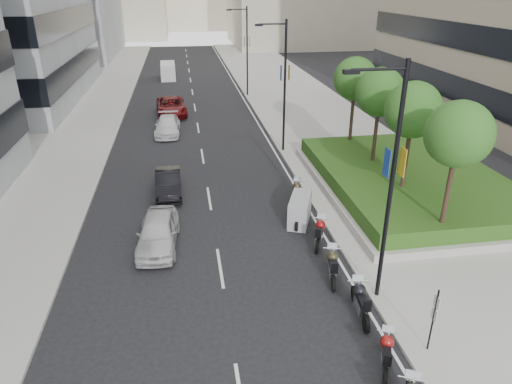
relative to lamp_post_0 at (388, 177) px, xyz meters
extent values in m
plane|color=black|center=(-4.14, -1.00, -5.07)|extent=(160.00, 160.00, 0.00)
cube|color=#9E9B93|center=(4.86, 29.00, -4.99)|extent=(10.00, 100.00, 0.15)
cube|color=#9E9B93|center=(-16.14, 29.00, -4.99)|extent=(8.00, 100.00, 0.15)
cube|color=silver|center=(-0.44, 29.00, -5.06)|extent=(0.12, 100.00, 0.01)
cube|color=silver|center=(-5.64, 29.00, -5.06)|extent=(0.12, 100.00, 0.01)
cube|color=#A39F98|center=(5.86, 9.00, -4.72)|extent=(10.00, 14.00, 0.40)
cube|color=#254914|center=(5.86, 9.00, -4.12)|extent=(9.40, 13.40, 0.80)
cylinder|color=#332319|center=(4.36, 3.00, -2.52)|extent=(0.22, 0.22, 4.00)
sphere|color=#1E4816|center=(4.36, 3.00, 0.38)|extent=(2.80, 2.80, 2.80)
cylinder|color=#332319|center=(4.36, 7.00, -2.52)|extent=(0.22, 0.22, 4.00)
sphere|color=#1E4816|center=(4.36, 7.00, 0.38)|extent=(2.80, 2.80, 2.80)
cylinder|color=#332319|center=(4.36, 11.00, -2.52)|extent=(0.22, 0.22, 4.00)
sphere|color=#1E4816|center=(4.36, 11.00, 0.38)|extent=(2.80, 2.80, 2.80)
cylinder|color=#332319|center=(4.36, 15.00, -2.52)|extent=(0.22, 0.22, 4.00)
sphere|color=#1E4816|center=(4.36, 15.00, 0.38)|extent=(2.80, 2.80, 2.80)
cylinder|color=black|center=(0.16, 0.00, -0.57)|extent=(0.16, 0.16, 9.00)
cylinder|color=black|center=(-0.74, 0.00, 3.63)|extent=(1.80, 0.10, 0.10)
cube|color=black|center=(-1.64, 0.00, 3.58)|extent=(0.50, 0.22, 0.14)
cube|color=gold|center=(0.44, 0.00, 0.53)|extent=(0.02, 0.45, 1.00)
cube|color=navy|center=(-0.12, 0.00, 0.53)|extent=(0.02, 0.45, 1.00)
cylinder|color=black|center=(0.16, 17.00, -0.57)|extent=(0.16, 0.16, 9.00)
cylinder|color=black|center=(-0.74, 17.00, 3.63)|extent=(1.80, 0.10, 0.10)
cube|color=black|center=(-1.64, 17.00, 3.58)|extent=(0.50, 0.22, 0.14)
cube|color=gold|center=(0.44, 17.00, 0.53)|extent=(0.02, 0.45, 1.00)
cube|color=navy|center=(-0.12, 17.00, 0.53)|extent=(0.02, 0.45, 1.00)
cylinder|color=black|center=(0.16, 35.00, -0.57)|extent=(0.16, 0.16, 9.00)
cylinder|color=black|center=(-0.74, 35.00, 3.63)|extent=(1.80, 0.10, 0.10)
cube|color=black|center=(-1.64, 35.00, 3.58)|extent=(0.50, 0.22, 0.14)
cube|color=gold|center=(0.44, 35.00, 0.53)|extent=(0.02, 0.45, 1.00)
cube|color=navy|center=(-0.12, 35.00, 0.53)|extent=(0.02, 0.45, 1.00)
cylinder|color=black|center=(0.66, -3.00, -3.82)|extent=(0.06, 0.06, 2.50)
cube|color=silver|center=(0.66, -3.00, -3.02)|extent=(0.02, 0.32, 0.42)
cube|color=silver|center=(0.66, -3.00, -3.52)|extent=(0.02, 0.32, 0.42)
cylinder|color=silver|center=(-0.99, -4.97, -3.90)|extent=(0.75, 0.37, 0.05)
cylinder|color=black|center=(-1.28, -4.04, -4.78)|extent=(0.33, 0.56, 0.57)
cylinder|color=black|center=(-0.69, -2.70, -4.78)|extent=(0.33, 0.56, 0.57)
cube|color=silver|center=(-1.00, -3.41, -4.63)|extent=(0.56, 0.82, 0.38)
sphere|color=maroon|center=(-0.88, -3.13, -4.28)|extent=(0.44, 0.44, 0.44)
cube|color=black|center=(-1.11, -3.66, -4.33)|extent=(0.51, 0.73, 0.15)
cylinder|color=silver|center=(-0.78, -2.91, -4.08)|extent=(0.64, 0.31, 0.05)
cylinder|color=black|center=(-0.97, -1.72, -4.74)|extent=(0.20, 0.65, 0.65)
cylinder|color=black|center=(-0.79, -0.07, -4.74)|extent=(0.20, 0.65, 0.65)
cube|color=silver|center=(-0.89, -0.95, -4.57)|extent=(0.41, 0.91, 0.44)
sphere|color=black|center=(-0.85, -0.60, -4.17)|extent=(0.50, 0.50, 0.50)
cube|color=black|center=(-0.92, -1.26, -4.23)|extent=(0.38, 0.81, 0.17)
cylinder|color=silver|center=(-0.82, -0.33, -3.94)|extent=(0.77, 0.14, 0.05)
cylinder|color=black|center=(-1.36, 0.69, -4.75)|extent=(0.27, 0.64, 0.63)
cylinder|color=black|center=(-0.98, 2.27, -4.75)|extent=(0.27, 0.64, 0.63)
cube|color=silver|center=(-1.18, 1.43, -4.57)|extent=(0.50, 0.92, 0.43)
sphere|color=#312C1B|center=(-1.10, 1.76, -4.19)|extent=(0.49, 0.49, 0.49)
cube|color=black|center=(-1.25, 1.13, -4.25)|extent=(0.46, 0.81, 0.16)
cylinder|color=silver|center=(-1.04, 2.03, -3.96)|extent=(0.75, 0.23, 0.05)
cylinder|color=black|center=(-1.22, 3.50, -4.76)|extent=(0.35, 0.61, 0.61)
cylinder|color=black|center=(-0.61, 4.95, -4.76)|extent=(0.35, 0.61, 0.61)
cube|color=silver|center=(-0.93, 4.18, -4.59)|extent=(0.60, 0.89, 0.41)
sphere|color=maroon|center=(-0.81, 4.48, -4.22)|extent=(0.47, 0.47, 0.47)
cube|color=black|center=(-1.05, 3.91, -4.28)|extent=(0.54, 0.79, 0.16)
cylinder|color=silver|center=(-0.70, 4.72, -4.00)|extent=(0.69, 0.33, 0.05)
cylinder|color=black|center=(-1.61, 5.63, -4.73)|extent=(0.37, 0.68, 0.68)
cylinder|color=black|center=(-0.97, 7.26, -4.73)|extent=(0.37, 0.68, 0.68)
cube|color=gray|center=(-1.29, 6.44, -4.35)|extent=(1.71, 2.48, 1.37)
cylinder|color=black|center=(-1.20, 7.92, -4.75)|extent=(0.32, 0.63, 0.62)
cylinder|color=black|center=(-0.66, 9.44, -4.75)|extent=(0.32, 0.63, 0.62)
cube|color=silver|center=(-0.95, 8.63, -4.58)|extent=(0.57, 0.90, 0.42)
sphere|color=#332C1C|center=(-0.84, 8.95, -4.20)|extent=(0.48, 0.48, 0.48)
cube|color=black|center=(-1.05, 8.35, -4.26)|extent=(0.51, 0.80, 0.16)
cylinder|color=silver|center=(-0.75, 9.20, -3.98)|extent=(0.72, 0.29, 0.05)
imported|color=silver|center=(-8.28, 5.21, -4.32)|extent=(2.05, 4.48, 1.49)
imported|color=black|center=(-7.88, 11.03, -4.40)|extent=(1.51, 4.09, 1.34)
imported|color=silver|center=(-8.10, 22.68, -4.39)|extent=(2.06, 4.74, 1.36)
imported|color=#5B0A0D|center=(-7.84, 28.62, -4.29)|extent=(2.96, 5.75, 1.55)
cube|color=silver|center=(-8.36, 46.32, -4.10)|extent=(1.86, 4.65, 1.94)
cube|color=silver|center=(-8.36, 44.57, -4.56)|extent=(1.78, 1.15, 1.02)
cylinder|color=black|center=(-9.09, 44.66, -4.74)|extent=(0.23, 0.65, 0.65)
cylinder|color=black|center=(-7.62, 44.66, -4.74)|extent=(0.23, 0.65, 0.65)
cylinder|color=black|center=(-9.09, 47.80, -4.74)|extent=(0.23, 0.65, 0.65)
cylinder|color=black|center=(-7.62, 47.80, -4.74)|extent=(0.23, 0.65, 0.65)
camera|label=1|loc=(-6.74, -13.42, 6.04)|focal=32.00mm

